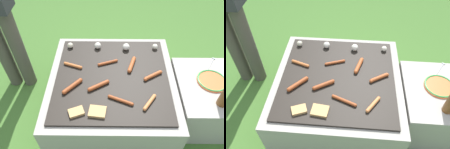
# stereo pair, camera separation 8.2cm
# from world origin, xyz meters

# --- Properties ---
(ground_plane) EXTENTS (14.00, 14.00, 0.00)m
(ground_plane) POSITION_xyz_m (0.00, 0.00, 0.00)
(ground_plane) COLOR #3D6628
(grill) EXTENTS (0.97, 0.97, 0.37)m
(grill) POSITION_xyz_m (0.00, 0.00, 0.18)
(grill) COLOR #9E998E
(grill) RESTS_ON ground_plane
(side_ledge) EXTENTS (0.51, 0.58, 0.37)m
(side_ledge) POSITION_xyz_m (0.75, -0.07, 0.18)
(side_ledge) COLOR #9E998E
(side_ledge) RESTS_ON ground_plane
(sausage_back_center) EXTENTS (0.08, 0.18, 0.03)m
(sausage_back_center) POSITION_xyz_m (0.16, 0.12, 0.38)
(sausage_back_center) COLOR #A34C23
(sausage_back_center) RESTS_ON grill
(sausage_front_left) EXTENTS (0.18, 0.09, 0.02)m
(sausage_front_left) POSITION_xyz_m (0.06, -0.23, 0.38)
(sausage_front_left) COLOR #93421E
(sausage_front_left) RESTS_ON grill
(sausage_back_right) EXTENTS (0.14, 0.15, 0.03)m
(sausage_back_right) POSITION_xyz_m (-0.29, -0.11, 0.38)
(sausage_back_right) COLOR #93421E
(sausage_back_right) RESTS_ON grill
(sausage_front_right) EXTENTS (0.10, 0.14, 0.03)m
(sausage_front_right) POSITION_xyz_m (0.26, -0.25, 0.38)
(sausage_front_right) COLOR #C6753D
(sausage_front_right) RESTS_ON grill
(sausage_mid_left) EXTENTS (0.15, 0.10, 0.03)m
(sausage_mid_left) POSITION_xyz_m (0.31, -0.00, 0.38)
(sausage_mid_left) COLOR #A34C23
(sausage_mid_left) RESTS_ON grill
(sausage_front_center) EXTENTS (0.16, 0.11, 0.03)m
(sausage_front_center) POSITION_xyz_m (-0.10, -0.11, 0.38)
(sausage_front_center) COLOR #93421E
(sausage_front_center) RESTS_ON grill
(sausage_back_left) EXTENTS (0.16, 0.07, 0.02)m
(sausage_back_left) POSITION_xyz_m (-0.31, 0.10, 0.38)
(sausage_back_left) COLOR #B7602D
(sausage_back_left) RESTS_ON grill
(sausage_mid_right) EXTENTS (0.16, 0.07, 0.02)m
(sausage_mid_right) POSITION_xyz_m (-0.04, 0.14, 0.38)
(sausage_mid_right) COLOR #93421E
(sausage_mid_right) RESTS_ON grill
(bread_slice_left) EXTENTS (0.12, 0.10, 0.02)m
(bread_slice_left) POSITION_xyz_m (-0.09, -0.33, 0.38)
(bread_slice_left) COLOR tan
(bread_slice_left) RESTS_ON grill
(bread_slice_center) EXTENTS (0.12, 0.10, 0.02)m
(bread_slice_center) POSITION_xyz_m (-0.23, -0.33, 0.38)
(bread_slice_center) COLOR tan
(bread_slice_center) RESTS_ON grill
(mushroom_row) EXTENTS (0.78, 0.08, 0.06)m
(mushroom_row) POSITION_xyz_m (-0.00, 0.33, 0.40)
(mushroom_row) COLOR beige
(mushroom_row) RESTS_ON grill
(plate_colorful) EXTENTS (0.22, 0.22, 0.02)m
(plate_colorful) POSITION_xyz_m (0.75, -0.04, 0.38)
(plate_colorful) COLOR orange
(plate_colorful) RESTS_ON side_ledge
(fork_utensil) EXTENTS (0.12, 0.17, 0.01)m
(fork_utensil) POSITION_xyz_m (0.80, 0.14, 0.37)
(fork_utensil) COLOR silver
(fork_utensil) RESTS_ON side_ledge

